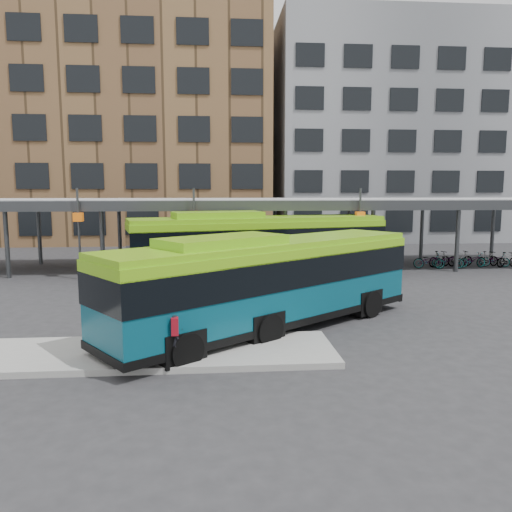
% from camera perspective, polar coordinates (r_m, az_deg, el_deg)
% --- Properties ---
extents(ground, '(120.00, 120.00, 0.00)m').
position_cam_1_polar(ground, '(17.73, 1.63, -7.87)').
color(ground, '#28282B').
rests_on(ground, ground).
extents(boarding_island, '(14.00, 3.00, 0.18)m').
position_cam_1_polar(boarding_island, '(15.17, -18.52, -10.63)').
color(boarding_island, gray).
rests_on(boarding_island, ground).
extents(canopy, '(40.00, 6.53, 4.80)m').
position_cam_1_polar(canopy, '(29.92, -1.19, 6.04)').
color(canopy, '#999B9E').
rests_on(canopy, ground).
extents(building_brick, '(26.00, 14.00, 22.00)m').
position_cam_1_polar(building_brick, '(50.04, -14.48, 14.60)').
color(building_brick, brown).
rests_on(building_brick, ground).
extents(building_grey, '(24.00, 14.00, 20.00)m').
position_cam_1_polar(building_grey, '(52.41, 15.69, 13.13)').
color(building_grey, slate).
rests_on(building_grey, ground).
extents(bus_front, '(11.18, 9.24, 3.32)m').
position_cam_1_polar(bus_front, '(16.68, 1.52, -2.78)').
color(bus_front, '#074457').
rests_on(bus_front, ground).
extents(bus_rear, '(13.46, 5.84, 3.63)m').
position_cam_1_polar(bus_rear, '(25.67, 0.24, 1.27)').
color(bus_rear, '#074457').
rests_on(bus_rear, ground).
extents(pedestrian, '(0.45, 0.67, 1.69)m').
position_cam_1_polar(pedestrian, '(13.34, -9.23, -8.58)').
color(pedestrian, black).
rests_on(pedestrian, boarding_island).
extents(bike_rack, '(6.76, 1.66, 1.00)m').
position_cam_1_polar(bike_rack, '(32.98, 22.71, -0.38)').
color(bike_rack, slate).
rests_on(bike_rack, ground).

